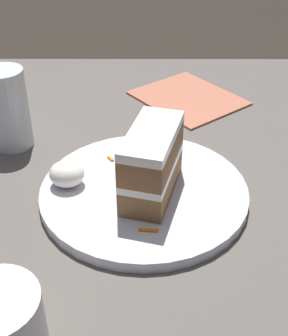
{
  "coord_description": "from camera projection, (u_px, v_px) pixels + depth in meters",
  "views": [
    {
      "loc": [
        -0.02,
        0.55,
        0.44
      ],
      "look_at": [
        -0.02,
        0.04,
        0.08
      ],
      "focal_mm": 50.0,
      "sensor_mm": 36.0,
      "label": 1
    }
  ],
  "objects": [
    {
      "name": "menu_card",
      "position": [
        188.0,
        98.0,
        0.9
      ],
      "size": [
        0.24,
        0.25,
        0.0
      ],
      "primitive_type": "cube",
      "rotation": [
        0.0,
        0.0,
        3.81
      ],
      "color": "#B2664C",
      "rests_on": "dining_table"
    },
    {
      "name": "drinking_glass",
      "position": [
        9.0,
        114.0,
        0.74
      ],
      "size": [
        0.07,
        0.07,
        0.13
      ],
      "color": "silver",
      "rests_on": "dining_table"
    },
    {
      "name": "orange_garnish",
      "position": [
        150.0,
        145.0,
        0.73
      ],
      "size": [
        0.06,
        0.06,
        0.01
      ],
      "primitive_type": "cylinder",
      "color": "orange",
      "rests_on": "plate"
    },
    {
      "name": "plate",
      "position": [
        144.0,
        192.0,
        0.65
      ],
      "size": [
        0.29,
        0.29,
        0.02
      ],
      "primitive_type": "cylinder",
      "color": "silver",
      "rests_on": "dining_table"
    },
    {
      "name": "carrot_shreds_scatter",
      "position": [
        146.0,
        169.0,
        0.68
      ],
      "size": [
        0.11,
        0.19,
        0.0
      ],
      "color": "orange",
      "rests_on": "plate"
    },
    {
      "name": "cream_dollop",
      "position": [
        67.0,
        174.0,
        0.64
      ],
      "size": [
        0.05,
        0.04,
        0.04
      ],
      "primitive_type": "ellipsoid",
      "color": "white",
      "rests_on": "plate"
    },
    {
      "name": "dining_table",
      "position": [
        133.0,
        190.0,
        0.69
      ],
      "size": [
        1.08,
        0.95,
        0.04
      ],
      "primitive_type": "cube",
      "color": "#56514C",
      "rests_on": "ground"
    },
    {
      "name": "cake_slice",
      "position": [
        152.0,
        163.0,
        0.61
      ],
      "size": [
        0.09,
        0.14,
        0.1
      ],
      "rotation": [
        0.0,
        0.0,
        2.87
      ],
      "color": "brown",
      "rests_on": "plate"
    },
    {
      "name": "ground_plane",
      "position": [
        133.0,
        200.0,
        0.7
      ],
      "size": [
        6.0,
        6.0,
        0.0
      ],
      "primitive_type": "plane",
      "color": "black",
      "rests_on": "ground"
    }
  ]
}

